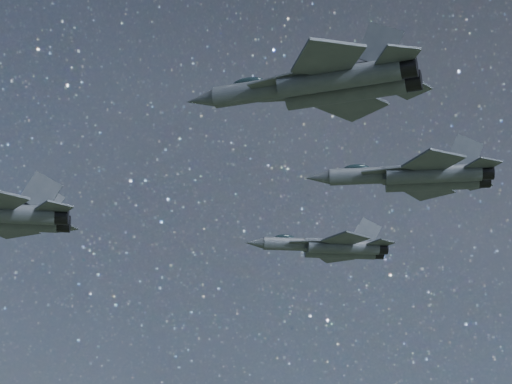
# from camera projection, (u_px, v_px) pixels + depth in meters

# --- Properties ---
(jet_left) EXTENTS (15.42, 10.32, 3.90)m
(jet_left) POSITION_uv_depth(u_px,v_px,m) (330.00, 247.00, 88.51)
(jet_left) COLOR #333940
(jet_right) EXTENTS (16.45, 11.56, 4.16)m
(jet_right) POSITION_uv_depth(u_px,v_px,m) (323.00, 84.00, 55.04)
(jet_right) COLOR #333940
(jet_slot) EXTENTS (16.46, 11.49, 4.14)m
(jet_slot) POSITION_uv_depth(u_px,v_px,m) (417.00, 176.00, 72.21)
(jet_slot) COLOR #333940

